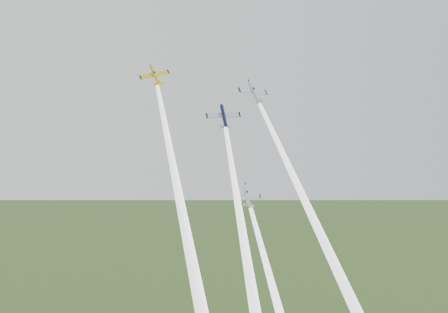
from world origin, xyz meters
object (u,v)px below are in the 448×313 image
(plane_yellow, at_px, (155,76))
(plane_navy, at_px, (224,117))
(plane_silver_right, at_px, (254,93))
(plane_silver_low, at_px, (247,195))

(plane_yellow, height_order, plane_navy, plane_yellow)
(plane_silver_right, bearing_deg, plane_yellow, 155.84)
(plane_yellow, relative_size, plane_navy, 0.88)
(plane_navy, bearing_deg, plane_silver_low, -68.60)
(plane_yellow, xyz_separation_m, plane_silver_low, (18.05, -14.48, -27.10))
(plane_navy, distance_m, plane_silver_low, 19.59)
(plane_navy, height_order, plane_silver_right, plane_silver_right)
(plane_yellow, xyz_separation_m, plane_navy, (14.92, -6.16, -9.64))
(plane_yellow, bearing_deg, plane_silver_right, -9.03)
(plane_navy, bearing_deg, plane_silver_right, 33.38)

